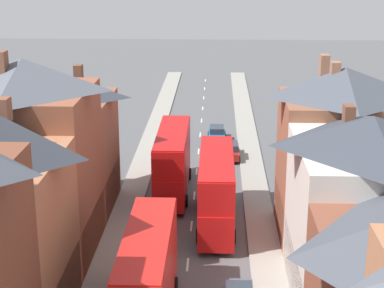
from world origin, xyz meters
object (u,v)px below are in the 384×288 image
(double_decker_bus_mid_street, at_px, (148,277))
(car_near_blue, at_px, (217,133))
(double_decker_bus_far_approaching, at_px, (173,160))
(car_parked_left_b, at_px, (230,150))
(double_decker_bus_lead, at_px, (216,189))
(car_mid_black, at_px, (169,136))

(double_decker_bus_mid_street, height_order, car_near_blue, double_decker_bus_mid_street)
(double_decker_bus_far_approaching, height_order, car_near_blue, double_decker_bus_far_approaching)
(double_decker_bus_mid_street, distance_m, car_parked_left_b, 29.26)
(double_decker_bus_lead, xyz_separation_m, car_parked_left_b, (1.31, 15.62, -2.02))
(double_decker_bus_lead, bearing_deg, double_decker_bus_far_approaching, 119.51)
(car_near_blue, bearing_deg, double_decker_bus_lead, -90.02)
(double_decker_bus_far_approaching, height_order, car_mid_black, double_decker_bus_far_approaching)
(double_decker_bus_lead, bearing_deg, car_mid_black, 103.60)
(double_decker_bus_lead, bearing_deg, double_decker_bus_mid_street, -105.31)
(double_decker_bus_far_approaching, distance_m, car_parked_left_b, 10.67)
(double_decker_bus_far_approaching, relative_size, car_mid_black, 2.42)
(double_decker_bus_lead, height_order, car_mid_black, double_decker_bus_lead)
(double_decker_bus_lead, distance_m, double_decker_bus_far_approaching, 7.31)
(car_near_blue, distance_m, car_mid_black, 5.08)
(car_parked_left_b, bearing_deg, double_decker_bus_far_approaching, -117.94)
(double_decker_bus_lead, distance_m, car_mid_black, 20.89)
(double_decker_bus_mid_street, bearing_deg, car_parked_left_b, 80.32)
(car_near_blue, height_order, car_mid_black, car_mid_black)
(car_mid_black, bearing_deg, car_near_blue, 15.31)
(car_near_blue, bearing_deg, double_decker_bus_mid_street, -95.94)
(car_mid_black, distance_m, car_parked_left_b, 7.72)
(double_decker_bus_lead, bearing_deg, car_near_blue, 89.98)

